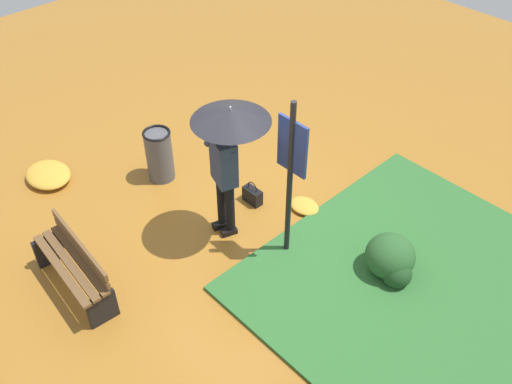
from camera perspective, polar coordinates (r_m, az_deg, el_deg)
ground_plane at (r=7.87m, az=-1.53°, el=-3.42°), size 18.00×18.00×0.00m
grass_verge at (r=7.28m, az=20.11°, el=-11.36°), size 4.80×4.00×0.05m
person_with_umbrella at (r=6.79m, az=-2.89°, el=5.33°), size 0.96×0.96×2.04m
info_sign_post at (r=6.58m, az=3.58°, el=2.80°), size 0.44×0.07×2.30m
handbag at (r=8.15m, az=-0.36°, el=-0.33°), size 0.30×0.14×0.37m
park_bench at (r=7.16m, az=-17.93°, el=-7.11°), size 1.40×0.46×0.75m
trash_bin at (r=8.54m, az=-9.75°, el=3.72°), size 0.42×0.42×0.83m
shrub_cluster at (r=7.27m, az=13.53°, el=-6.64°), size 0.69×0.63×0.56m
leaf_pile_by_bench at (r=9.14m, az=-20.28°, el=1.66°), size 0.78×0.63×0.17m
leaf_pile_far_path at (r=8.13m, az=4.92°, el=-1.41°), size 0.45×0.36×0.10m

